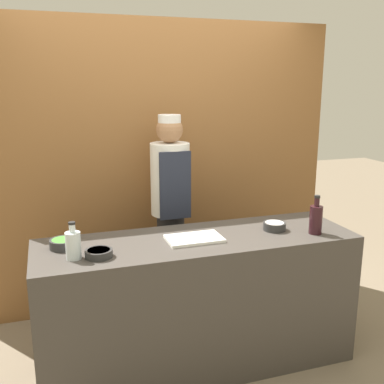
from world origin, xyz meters
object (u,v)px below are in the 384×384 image
(sauce_bowl_green, at_px, (63,243))
(cutting_board, at_px, (194,239))
(bottle_wine, at_px, (316,219))
(sauce_bowl_white, at_px, (274,226))
(sauce_bowl_brown, at_px, (99,253))
(bottle_clear, at_px, (73,244))
(chef_center, at_px, (170,210))

(sauce_bowl_green, xyz_separation_m, cutting_board, (0.80, -0.12, -0.02))
(bottle_wine, bearing_deg, sauce_bowl_white, 146.21)
(sauce_bowl_white, height_order, sauce_bowl_brown, sauce_bowl_white)
(bottle_clear, height_order, chef_center, chef_center)
(sauce_bowl_green, relative_size, bottle_clear, 0.76)
(cutting_board, height_order, chef_center, chef_center)
(sauce_bowl_brown, height_order, chef_center, chef_center)
(sauce_bowl_brown, bearing_deg, cutting_board, 9.06)
(sauce_bowl_white, distance_m, bottle_clear, 1.35)
(bottle_wine, bearing_deg, cutting_board, 171.11)
(sauce_bowl_white, xyz_separation_m, cutting_board, (-0.59, -0.02, -0.02))
(sauce_bowl_brown, relative_size, bottle_clear, 0.73)
(bottle_wine, bearing_deg, sauce_bowl_brown, 178.85)
(cutting_board, distance_m, bottle_wine, 0.83)
(bottle_clear, xyz_separation_m, chef_center, (0.79, 0.78, -0.08))
(sauce_bowl_green, distance_m, chef_center, 1.02)
(bottle_wine, relative_size, bottle_clear, 1.19)
(bottle_clear, bearing_deg, sauce_bowl_green, 103.86)
(cutting_board, bearing_deg, sauce_bowl_white, 2.24)
(sauce_bowl_green, height_order, bottle_clear, bottle_clear)
(sauce_bowl_white, height_order, sauce_bowl_green, sauce_bowl_green)
(sauce_bowl_white, bearing_deg, bottle_wine, -33.79)
(sauce_bowl_green, xyz_separation_m, chef_center, (0.84, 0.58, -0.02))
(sauce_bowl_white, height_order, bottle_wine, bottle_wine)
(cutting_board, bearing_deg, bottle_clear, -173.95)
(cutting_board, height_order, bottle_wine, bottle_wine)
(sauce_bowl_white, bearing_deg, sauce_bowl_brown, -174.25)
(bottle_clear, relative_size, chef_center, 0.13)
(sauce_bowl_green, bearing_deg, sauce_bowl_white, -3.83)
(sauce_bowl_white, distance_m, sauce_bowl_green, 1.40)
(sauce_bowl_white, xyz_separation_m, bottle_clear, (-1.34, -0.10, 0.06))
(sauce_bowl_white, height_order, bottle_clear, bottle_clear)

